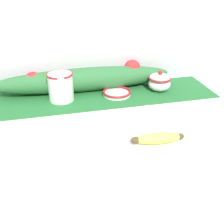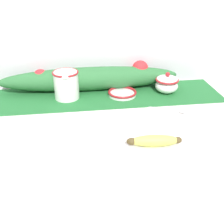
{
  "view_description": "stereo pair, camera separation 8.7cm",
  "coord_description": "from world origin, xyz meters",
  "px_view_note": "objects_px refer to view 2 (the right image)",
  "views": [
    {
      "loc": [
        -0.14,
        -0.89,
        1.42
      ],
      "look_at": [
        0.06,
        -0.04,
        0.95
      ],
      "focal_mm": 45.0,
      "sensor_mm": 36.0,
      "label": 1
    },
    {
      "loc": [
        -0.06,
        -0.91,
        1.42
      ],
      "look_at": [
        0.06,
        -0.04,
        0.95
      ],
      "focal_mm": 45.0,
      "sensor_mm": 36.0,
      "label": 2
    }
  ],
  "objects_px": {
    "banana": "(154,141)",
    "spoon": "(181,111)",
    "cream_pitcher": "(66,84)",
    "sugar_bowl": "(167,84)",
    "small_dish": "(122,93)"
  },
  "relations": [
    {
      "from": "cream_pitcher",
      "to": "sugar_bowl",
      "type": "xyz_separation_m",
      "value": [
        0.44,
        -0.0,
        -0.02
      ]
    },
    {
      "from": "cream_pitcher",
      "to": "sugar_bowl",
      "type": "relative_size",
      "value": 1.27
    },
    {
      "from": "cream_pitcher",
      "to": "banana",
      "type": "height_order",
      "value": "cream_pitcher"
    },
    {
      "from": "small_dish",
      "to": "spoon",
      "type": "relative_size",
      "value": 0.82
    },
    {
      "from": "small_dish",
      "to": "spoon",
      "type": "bearing_deg",
      "value": -41.85
    },
    {
      "from": "cream_pitcher",
      "to": "small_dish",
      "type": "xyz_separation_m",
      "value": [
        0.24,
        -0.01,
        -0.05
      ]
    },
    {
      "from": "cream_pitcher",
      "to": "spoon",
      "type": "bearing_deg",
      "value": -23.24
    },
    {
      "from": "cream_pitcher",
      "to": "banana",
      "type": "distance_m",
      "value": 0.49
    },
    {
      "from": "cream_pitcher",
      "to": "spoon",
      "type": "relative_size",
      "value": 0.85
    },
    {
      "from": "small_dish",
      "to": "banana",
      "type": "bearing_deg",
      "value": -84.45
    },
    {
      "from": "banana",
      "to": "spoon",
      "type": "height_order",
      "value": "banana"
    },
    {
      "from": "banana",
      "to": "spoon",
      "type": "xyz_separation_m",
      "value": [
        0.17,
        0.21,
        -0.01
      ]
    },
    {
      "from": "sugar_bowl",
      "to": "small_dish",
      "type": "height_order",
      "value": "sugar_bowl"
    },
    {
      "from": "small_dish",
      "to": "spoon",
      "type": "distance_m",
      "value": 0.27
    },
    {
      "from": "sugar_bowl",
      "to": "banana",
      "type": "relative_size",
      "value": 0.57
    }
  ]
}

